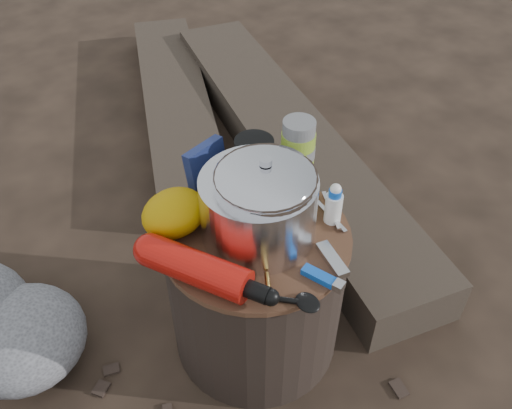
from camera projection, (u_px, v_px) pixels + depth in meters
ground at (256, 335)px, 1.48m from camera, size 60.00×60.00×0.00m
stump at (256, 290)px, 1.35m from camera, size 0.42×0.42×0.39m
log_main at (285, 140)px, 2.02m from camera, size 0.79×1.72×0.14m
log_small at (176, 104)px, 2.22m from camera, size 0.84×1.32×0.11m
foil_windscreen at (258, 208)px, 1.17m from camera, size 0.25×0.25×0.15m
camping_pot at (265, 203)px, 1.15m from camera, size 0.21×0.21×0.21m
fuel_bottle at (197, 268)px, 1.10m from camera, size 0.19×0.30×0.07m
thermos at (297, 158)px, 1.27m from camera, size 0.08×0.08×0.19m
travel_mug at (254, 164)px, 1.30m from camera, size 0.09×0.09×0.13m
stuff_sack at (174, 213)px, 1.20m from camera, size 0.15×0.12×0.10m
food_pouch at (207, 171)px, 1.28m from camera, size 0.11×0.04×0.14m
lighter at (319, 276)px, 1.12m from camera, size 0.05×0.10×0.02m
multitool at (332, 259)px, 1.16m from camera, size 0.05×0.10×0.01m
pot_grabber at (330, 214)px, 1.26m from camera, size 0.07×0.13×0.01m
spork at (267, 297)px, 1.09m from camera, size 0.14×0.15×0.01m
squeeze_bottle at (334, 205)px, 1.22m from camera, size 0.04×0.04×0.09m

